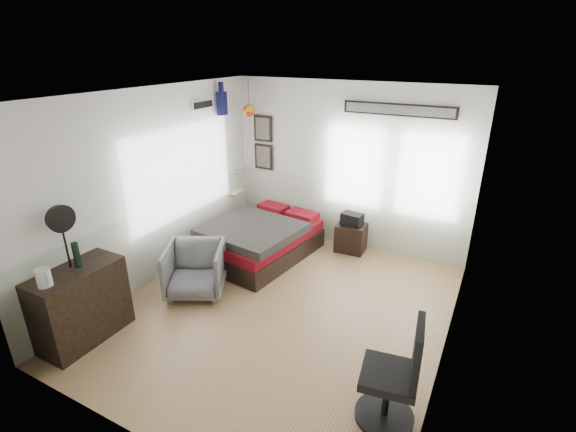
% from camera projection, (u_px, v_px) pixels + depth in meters
% --- Properties ---
extents(ground_plane, '(4.00, 4.50, 0.01)m').
position_uv_depth(ground_plane, '(280.00, 310.00, 5.43)').
color(ground_plane, '#A67E48').
extents(room_shell, '(4.02, 4.52, 2.71)m').
position_uv_depth(room_shell, '(281.00, 187.00, 5.00)').
color(room_shell, silver).
rests_on(room_shell, ground_plane).
extents(wall_decor, '(3.55, 1.32, 1.44)m').
position_uv_depth(wall_decor, '(278.00, 118.00, 6.71)').
color(wall_decor, black).
rests_on(wall_decor, room_shell).
extents(bed, '(1.52, 2.00, 0.59)m').
position_uv_depth(bed, '(261.00, 240.00, 6.70)').
color(bed, black).
rests_on(bed, ground_plane).
extents(dresser, '(0.48, 1.00, 0.90)m').
position_uv_depth(dresser, '(81.00, 305.00, 4.75)').
color(dresser, black).
rests_on(dresser, ground_plane).
extents(armchair, '(1.03, 1.04, 0.71)m').
position_uv_depth(armchair, '(195.00, 270.00, 5.68)').
color(armchair, slate).
rests_on(armchair, ground_plane).
extents(nightstand, '(0.49, 0.40, 0.47)m').
position_uv_depth(nightstand, '(351.00, 238.00, 6.90)').
color(nightstand, black).
rests_on(nightstand, ground_plane).
extents(task_chair, '(0.55, 0.55, 1.08)m').
position_uv_depth(task_chair, '(395.00, 382.00, 3.67)').
color(task_chair, black).
rests_on(task_chair, ground_plane).
extents(kettle, '(0.17, 0.14, 0.19)m').
position_uv_depth(kettle, '(44.00, 278.00, 4.24)').
color(kettle, silver).
rests_on(kettle, dresser).
extents(bottle, '(0.07, 0.07, 0.29)m').
position_uv_depth(bottle, '(76.00, 255.00, 4.59)').
color(bottle, black).
rests_on(bottle, dresser).
extents(stand_fan, '(0.10, 0.30, 0.74)m').
position_uv_depth(stand_fan, '(61.00, 220.00, 4.41)').
color(stand_fan, black).
rests_on(stand_fan, dresser).
extents(black_bag, '(0.35, 0.25, 0.20)m').
position_uv_depth(black_bag, '(352.00, 219.00, 6.77)').
color(black_bag, black).
rests_on(black_bag, nightstand).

